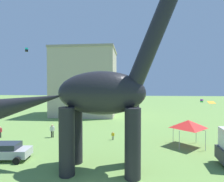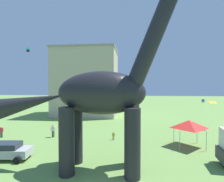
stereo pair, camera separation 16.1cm
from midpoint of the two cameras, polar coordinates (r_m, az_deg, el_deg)
dinosaur_sculpture at (r=14.76m, az=-3.39°, el=-0.60°), size 16.65×3.53×17.41m
parked_sedan_left at (r=20.36m, az=-29.83°, el=-15.92°), size 4.37×2.24×1.55m
person_vendor_side at (r=23.79m, az=0.66°, el=-13.63°), size 0.38×0.17×1.03m
person_far_spectator at (r=28.77m, az=-31.25°, el=-10.57°), size 0.57×0.25×1.52m
person_photographer at (r=26.04m, az=-17.82°, el=-11.41°), size 0.65×0.28×1.73m
festival_canopy_tent at (r=22.64m, az=23.21°, el=-9.53°), size 3.15×3.15×3.00m
kite_mid_center at (r=32.87m, az=29.17°, el=-3.18°), size 1.16×0.84×1.46m
kite_far_right at (r=37.20m, az=26.78°, el=-2.76°), size 0.57×0.57×0.58m
kite_drifting at (r=39.41m, az=-24.75°, el=11.61°), size 0.71×0.71×0.73m
background_building_block at (r=43.97m, az=-7.78°, el=2.75°), size 14.29×11.46×15.56m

